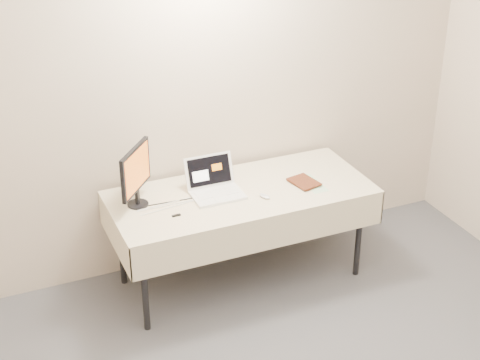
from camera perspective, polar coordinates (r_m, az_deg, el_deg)
name	(u,v)px	position (r m, az deg, el deg)	size (l,w,h in m)	color
back_wall	(216,89)	(5.32, -1.89, 7.08)	(4.00, 0.10, 2.70)	beige
table	(241,199)	(5.21, 0.07, -1.49)	(1.86, 0.81, 0.74)	black
laptop	(214,185)	(5.15, -2.03, -0.39)	(0.35, 0.33, 0.24)	white
monitor	(136,172)	(4.94, -8.10, 0.59)	(0.28, 0.33, 0.43)	black
book	(296,173)	(5.21, 4.33, 0.55)	(0.16, 0.02, 0.22)	maroon
alarm_clock	(224,172)	(5.40, -1.28, 0.66)	(0.13, 0.05, 0.05)	black
clicker	(265,196)	(5.10, 1.93, -1.26)	(0.05, 0.09, 0.02)	silver
paper_form	(312,183)	(5.31, 5.63, -0.27)	(0.12, 0.30, 0.00)	#B3DFB1
usb_dongle	(176,215)	(4.90, -4.96, -2.75)	(0.06, 0.02, 0.01)	black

